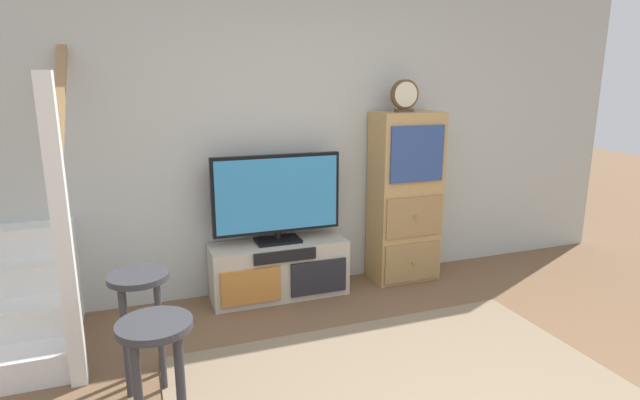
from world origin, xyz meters
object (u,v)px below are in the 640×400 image
desk_clock (405,96)px  bar_stool_far (140,303)px  side_cabinet (405,198)px  television (277,196)px  media_console (279,269)px  bar_stool_near (157,357)px

desk_clock → bar_stool_far: bearing=-156.8°
side_cabinet → desk_clock: desk_clock is taller
television → side_cabinet: bearing=-0.7°
media_console → desk_clock: desk_clock is taller
bar_stool_far → media_console: bearing=41.1°
media_console → television: size_ratio=1.07×
media_console → side_cabinet: bearing=0.5°
desk_clock → bar_stool_far: (-2.18, -0.93, -1.10)m
media_console → bar_stool_near: bearing=-122.6°
media_console → side_cabinet: size_ratio=0.75×
television → media_console: bearing=-90.0°
side_cabinet → desk_clock: 0.88m
media_console → bar_stool_near: 1.91m
bar_stool_near → side_cabinet: bearing=36.3°
bar_stool_far → side_cabinet: bearing=23.0°
media_console → desk_clock: bearing=-0.2°
side_cabinet → bar_stool_near: size_ratio=2.14×
television → bar_stool_near: television is taller
media_console → bar_stool_near: bar_stool_near is taller
television → desk_clock: size_ratio=3.90×
bar_stool_near → bar_stool_far: (-0.06, 0.65, -0.00)m
desk_clock → bar_stool_near: desk_clock is taller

